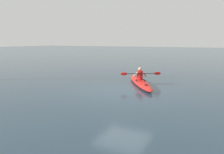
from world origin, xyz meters
name	(u,v)px	position (x,y,z in m)	size (l,w,h in m)	color
ground_plane	(124,92)	(0.00, 0.00, 0.00)	(160.00, 160.00, 0.00)	#283D4C
kayak	(140,82)	(-0.09, -2.11, 0.15)	(3.13, 4.38, 0.30)	red
kayaker	(140,74)	(-0.06, -2.16, 0.61)	(2.00, 1.29, 0.72)	red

